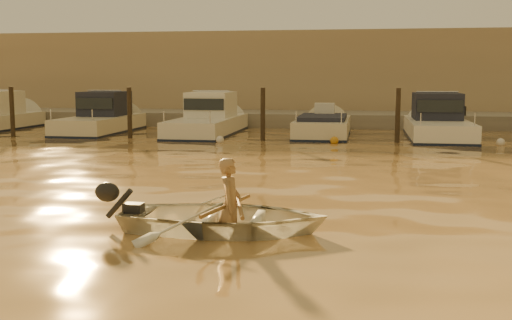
% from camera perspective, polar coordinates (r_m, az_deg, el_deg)
% --- Properties ---
extents(ground_plane, '(160.00, 160.00, 0.00)m').
position_cam_1_polar(ground_plane, '(11.07, -9.77, -5.36)').
color(ground_plane, olive).
rests_on(ground_plane, ground).
extents(dinghy, '(3.33, 2.41, 0.68)m').
position_cam_1_polar(dinghy, '(10.16, -2.86, -5.16)').
color(dinghy, silver).
rests_on(dinghy, ground_plane).
extents(person, '(0.36, 0.54, 1.47)m').
position_cam_1_polar(person, '(10.09, -2.31, -3.98)').
color(person, '#97724B').
rests_on(person, dinghy).
extents(outboard_motor, '(0.91, 0.42, 0.70)m').
position_cam_1_polar(outboard_motor, '(10.53, -10.92, -4.49)').
color(outboard_motor, black).
rests_on(outboard_motor, dinghy).
extents(oar_port, '(0.54, 2.06, 0.13)m').
position_cam_1_polar(oar_port, '(10.07, -1.47, -4.09)').
color(oar_port, brown).
rests_on(oar_port, dinghy).
extents(oar_starboard, '(0.37, 2.09, 0.13)m').
position_cam_1_polar(oar_starboard, '(10.10, -2.59, -4.06)').
color(oar_starboard, brown).
rests_on(oar_starboard, dinghy).
extents(moored_boat_1, '(2.16, 6.46, 1.75)m').
position_cam_1_polar(moored_boat_1, '(28.57, -13.70, 3.65)').
color(moored_boat_1, beige).
rests_on(moored_boat_1, ground_plane).
extents(moored_boat_2, '(2.21, 7.43, 1.75)m').
position_cam_1_polar(moored_boat_2, '(27.03, -4.32, 3.63)').
color(moored_boat_2, silver).
rests_on(moored_boat_2, ground_plane).
extents(moored_boat_3, '(2.08, 6.01, 0.95)m').
position_cam_1_polar(moored_boat_3, '(26.31, 5.96, 2.63)').
color(moored_boat_3, beige).
rests_on(moored_boat_3, ground_plane).
extents(moored_boat_4, '(2.28, 7.02, 1.75)m').
position_cam_1_polar(moored_boat_4, '(26.38, 15.87, 3.27)').
color(moored_boat_4, white).
rests_on(moored_boat_4, ground_plane).
extents(piling_0, '(0.18, 0.18, 2.20)m').
position_cam_1_polar(piling_0, '(27.86, -20.85, 3.84)').
color(piling_0, '#2D2319').
rests_on(piling_0, ground_plane).
extents(piling_1, '(0.18, 0.18, 2.20)m').
position_cam_1_polar(piling_1, '(25.69, -11.17, 3.92)').
color(piling_1, '#2D2319').
rests_on(piling_1, ground_plane).
extents(piling_2, '(0.18, 0.18, 2.20)m').
position_cam_1_polar(piling_2, '(24.32, 0.61, 3.87)').
color(piling_2, '#2D2319').
rests_on(piling_2, ground_plane).
extents(piling_3, '(0.18, 0.18, 2.20)m').
position_cam_1_polar(piling_3, '(24.04, 12.48, 3.65)').
color(piling_3, '#2D2319').
rests_on(piling_3, ground_plane).
extents(fender_b, '(0.30, 0.30, 0.30)m').
position_cam_1_polar(fender_b, '(26.36, -16.50, 2.10)').
color(fender_b, '#CB6B17').
rests_on(fender_b, ground_plane).
extents(fender_c, '(0.30, 0.30, 0.30)m').
position_cam_1_polar(fender_c, '(23.60, -3.23, 1.80)').
color(fender_c, silver).
rests_on(fender_c, ground_plane).
extents(fender_d, '(0.30, 0.30, 0.30)m').
position_cam_1_polar(fender_d, '(23.45, 6.98, 1.72)').
color(fender_d, '#C68017').
rests_on(fender_d, ground_plane).
extents(fender_e, '(0.30, 0.30, 0.30)m').
position_cam_1_polar(fender_e, '(24.25, 20.92, 1.47)').
color(fender_e, silver).
rests_on(fender_e, ground_plane).
extents(quay, '(52.00, 4.00, 1.00)m').
position_cam_1_polar(quay, '(31.95, 3.15, 3.38)').
color(quay, gray).
rests_on(quay, ground_plane).
extents(waterfront_building, '(46.00, 7.00, 4.80)m').
position_cam_1_polar(waterfront_building, '(37.34, 4.15, 7.42)').
color(waterfront_building, '#9E8466').
rests_on(waterfront_building, quay).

